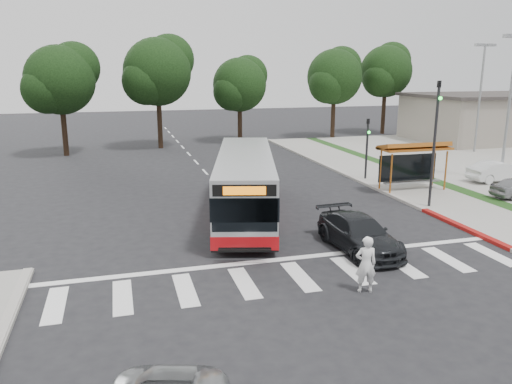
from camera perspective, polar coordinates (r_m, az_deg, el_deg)
name	(u,v)px	position (r m, az deg, el deg)	size (l,w,h in m)	color
ground	(260,233)	(22.15, 0.47, -4.67)	(140.00, 140.00, 0.00)	black
sidewalk_east	(388,180)	(33.56, 14.88, 1.38)	(4.00, 40.00, 0.12)	gray
curb_east	(360,181)	(32.60, 11.84, 1.22)	(0.30, 40.00, 0.15)	#9E9991
curb_east_red	(463,228)	(24.48, 22.60, -3.77)	(0.32, 6.00, 0.15)	maroon
commercial_building	(486,119)	(55.56, 24.83, 7.58)	(14.00, 10.00, 4.40)	gray
building_roof_cap	(489,95)	(55.41, 25.08, 9.99)	(14.60, 10.60, 0.30)	#383330
crosswalk_ladder	(300,276)	(17.72, 5.03, -9.58)	(18.00, 2.60, 0.01)	silver
bus_shelter	(413,152)	(30.63, 17.54, 4.40)	(4.20, 1.60, 2.86)	#A85A1C
traffic_signal_ne_tall	(435,134)	(26.80, 19.80, 6.27)	(0.18, 0.37, 6.50)	black
traffic_signal_ne_short	(367,142)	(32.88, 12.59, 5.54)	(0.18, 0.37, 4.00)	black
lot_light_front	(511,88)	(35.43, 27.15, 10.53)	(1.90, 0.35, 9.01)	gray
lot_light_mid	(481,83)	(46.91, 24.35, 11.26)	(1.90, 0.35, 9.01)	gray
tree_ne_a	(335,76)	(52.99, 9.01, 12.98)	(6.16, 5.74, 9.30)	black
tree_ne_b	(386,70)	(57.97, 14.67, 13.29)	(6.16, 5.74, 10.02)	black
tree_north_a	(158,71)	(46.41, -11.12, 13.45)	(6.60, 6.15, 10.17)	black
tree_north_b	(240,84)	(49.71, -1.83, 12.25)	(5.72, 5.33, 8.43)	black
tree_north_c	(61,79)	(44.44, -21.41, 11.96)	(6.16, 5.74, 9.30)	black
transit_bus	(245,185)	(24.41, -1.25, 0.82)	(2.57, 11.87, 3.07)	#ACAEB0
pedestrian	(366,264)	(16.56, 12.44, -8.07)	(0.69, 0.45, 1.89)	white
dark_sedan	(359,234)	(20.30, 11.69, -4.67)	(1.92, 4.72, 1.37)	black
parked_car_1	(498,171)	(35.15, 25.94, 2.13)	(1.37, 3.94, 1.30)	silver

